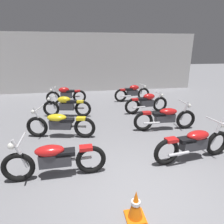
{
  "coord_description": "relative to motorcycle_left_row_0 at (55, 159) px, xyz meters",
  "views": [
    {
      "loc": [
        -1.15,
        -2.84,
        2.66
      ],
      "look_at": [
        0.0,
        3.5,
        0.55
      ],
      "focal_mm": 31.04,
      "sensor_mm": 36.0,
      "label": 1
    }
  ],
  "objects": [
    {
      "name": "motorcycle_right_row_3",
      "position": [
        3.42,
        5.97,
        0.01
      ],
      "size": [
        1.97,
        0.52,
        0.88
      ],
      "color": "black",
      "rests_on": "ground"
    },
    {
      "name": "motorcycle_right_row_1",
      "position": [
        3.44,
        2.02,
        0.0
      ],
      "size": [
        2.17,
        0.68,
        0.97
      ],
      "color": "black",
      "rests_on": "ground"
    },
    {
      "name": "ground_plane",
      "position": [
        1.7,
        -0.9,
        -0.45
      ],
      "size": [
        60.0,
        60.0,
        0.0
      ],
      "primitive_type": "plane",
      "color": "gray"
    },
    {
      "name": "motorcycle_left_row_1",
      "position": [
        -0.03,
        2.04,
        0.0
      ],
      "size": [
        2.14,
        0.75,
        0.97
      ],
      "color": "black",
      "rests_on": "ground"
    },
    {
      "name": "motorcycle_left_row_0",
      "position": [
        0.0,
        0.0,
        0.0
      ],
      "size": [
        2.17,
        0.68,
        0.97
      ],
      "color": "black",
      "rests_on": "ground"
    },
    {
      "name": "back_wall",
      "position": [
        1.7,
        8.97,
        1.35
      ],
      "size": [
        13.34,
        0.24,
        3.6
      ],
      "primitive_type": "cube",
      "color": "#BCBAB7",
      "rests_on": "ground"
    },
    {
      "name": "motorcycle_left_row_2",
      "position": [
        0.08,
        4.01,
        0.01
      ],
      "size": [
        1.95,
        0.58,
        0.88
      ],
      "color": "black",
      "rests_on": "ground"
    },
    {
      "name": "motorcycle_left_row_3",
      "position": [
        -0.02,
        6.02,
        0.01
      ],
      "size": [
        1.97,
        0.48,
        0.88
      ],
      "color": "black",
      "rests_on": "ground"
    },
    {
      "name": "motorcycle_right_row_2",
      "position": [
        3.46,
        3.9,
        0.01
      ],
      "size": [
        1.97,
        0.51,
        0.88
      ],
      "color": "black",
      "rests_on": "ground"
    },
    {
      "name": "motorcycle_right_row_0",
      "position": [
        3.31,
        0.12,
        0.0
      ],
      "size": [
        2.17,
        0.68,
        0.97
      ],
      "color": "black",
      "rests_on": "ground"
    },
    {
      "name": "traffic_cone",
      "position": [
        1.38,
        -1.35,
        -0.19
      ],
      "size": [
        0.32,
        0.32,
        0.54
      ],
      "color": "orange",
      "rests_on": "ground"
    }
  ]
}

